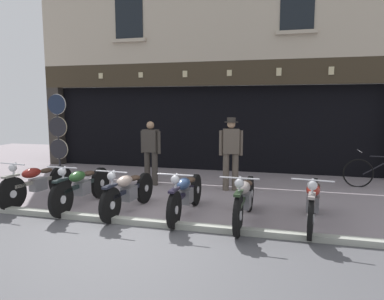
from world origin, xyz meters
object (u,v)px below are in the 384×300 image
Objects in this scene: advert_board_near at (308,119)px; motorcycle_center_right at (244,198)px; motorcycle_far_left at (37,182)px; motorcycle_center_left at (128,191)px; motorcycle_right at (313,201)px; motorcycle_left at (82,186)px; salesman_left at (151,150)px; leaning_bicycle at (382,173)px; tyre_sign_pole at (58,128)px; shopkeeper_center at (231,150)px; motorcycle_center at (186,193)px; advert_board_far at (353,122)px.

motorcycle_center_right is at bearing -105.39° from advert_board_near.
motorcycle_far_left is 1.01× the size of motorcycle_center_left.
motorcycle_center_right is 1.15m from motorcycle_right.
motorcycle_left is 1.28× the size of salesman_left.
salesman_left is 5.74m from leaning_bicycle.
motorcycle_left is 0.88× the size of tyre_sign_pole.
motorcycle_far_left is at bearing -0.31° from motorcycle_center_right.
salesman_left is 1.64× the size of advert_board_near.
motorcycle_center_right is 2.35m from shopkeeper_center.
leaning_bicycle is at bearing -148.92° from motorcycle_far_left.
motorcycle_left is at bearing 82.78° from salesman_left.
tyre_sign_pole reaches higher than motorcycle_left.
motorcycle_far_left is at bearing -0.78° from motorcycle_center.
advert_board_far reaches higher than leaning_bicycle.
motorcycle_far_left reaches higher than motorcycle_right.
motorcycle_far_left is 5.49m from motorcycle_right.
motorcycle_center_right is (1.09, -0.09, 0.01)m from motorcycle_center.
advert_board_far is at bearing -130.57° from motorcycle_center_left.
motorcycle_center_right is 6.57m from tyre_sign_pole.
shopkeeper_center is 0.98× the size of leaning_bicycle.
salesman_left is at bearing -12.17° from tyre_sign_pole.
salesman_left reaches higher than motorcycle_center_right.
motorcycle_center is (1.11, 0.07, 0.00)m from motorcycle_center_left.
leaning_bicycle reaches higher than motorcycle_far_left.
motorcycle_center_left is 3.34m from motorcycle_right.
motorcycle_center is 1.09m from motorcycle_center_right.
advert_board_near is at bearing -85.27° from motorcycle_right.
leaning_bicycle is at bearing -129.63° from motorcycle_center_right.
motorcycle_center is 0.98× the size of motorcycle_right.
shopkeeper_center is (3.78, 2.04, 0.54)m from motorcycle_far_left.
shopkeeper_center is 1.74× the size of advert_board_far.
motorcycle_left reaches higher than motorcycle_center.
motorcycle_left is 1.07× the size of motorcycle_center_left.
leaning_bicycle is at bearing -39.01° from advert_board_near.
advert_board_far reaches higher than motorcycle_right.
motorcycle_left is at bearing 0.51° from motorcycle_center.
tyre_sign_pole is at bearing -30.81° from motorcycle_center.
advert_board_far is (5.12, 2.45, 0.65)m from salesman_left.
leaning_bicycle is (7.34, 3.19, -0.05)m from motorcycle_far_left.
motorcycle_right is 7.54m from tyre_sign_pole.
motorcycle_center_right is at bearing -27.17° from tyre_sign_pole.
motorcycle_left is 1.16× the size of leaning_bicycle.
leaning_bicycle reaches higher than motorcycle_center_right.
motorcycle_far_left is 1.21× the size of salesman_left.
motorcycle_far_left is 3.26m from motorcycle_center.
motorcycle_center_right is at bearing 178.44° from motorcycle_left.
tyre_sign_pole reaches higher than motorcycle_right.
motorcycle_far_left is 3.28m from tyre_sign_pole.
motorcycle_right is 4.36m from salesman_left.
leaning_bicycle is (5.19, 3.35, -0.04)m from motorcycle_center_left.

